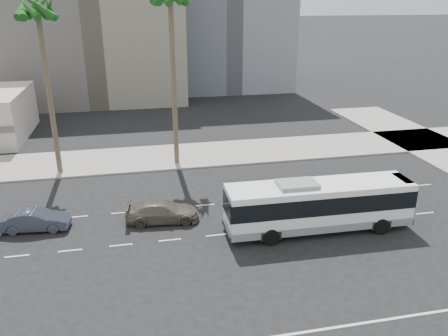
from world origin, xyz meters
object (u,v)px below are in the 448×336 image
object	(u,v)px
city_bus	(319,204)
car_a	(162,211)
palm_mid	(38,14)
palm_near	(170,0)
car_b	(35,220)

from	to	relation	value
city_bus	car_a	size ratio (longest dim) A/B	2.45
city_bus	palm_mid	bearing A→B (deg)	143.14
palm_near	palm_mid	xyz separation A→B (m)	(-10.15, -0.19, -0.99)
city_bus	car_a	distance (m)	10.42
car_b	palm_near	size ratio (longest dim) A/B	0.28
car_b	palm_mid	bearing A→B (deg)	4.40
car_a	palm_near	size ratio (longest dim) A/B	0.32
car_a	palm_near	bearing A→B (deg)	-5.76
car_b	palm_near	world-z (taller)	palm_near
palm_mid	city_bus	bearing A→B (deg)	-37.97
city_bus	palm_near	bearing A→B (deg)	119.67
city_bus	palm_mid	distance (m)	25.26
city_bus	palm_near	distance (m)	20.20
car_a	car_b	distance (m)	8.21
city_bus	car_a	xyz separation A→B (m)	(-9.84, 3.26, -1.10)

